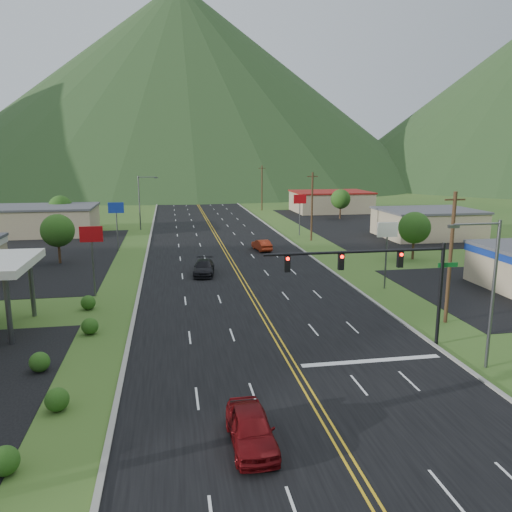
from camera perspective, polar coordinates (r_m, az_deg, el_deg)
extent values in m
plane|color=#2E511C|center=(21.24, 13.09, -25.53)|extent=(500.00, 500.00, 0.00)
cube|color=black|center=(21.24, 13.09, -25.53)|extent=(20.00, 460.00, 0.04)
cylinder|color=black|center=(35.52, 20.29, -4.14)|extent=(0.24, 0.24, 7.00)
cylinder|color=black|center=(32.23, 11.40, 0.47)|extent=(12.00, 0.18, 0.18)
cube|color=#0C591E|center=(35.25, 21.08, -0.96)|extent=(1.40, 0.06, 0.30)
cube|color=black|center=(33.54, 16.14, -0.37)|extent=(0.35, 0.28, 1.05)
sphere|color=#FF0C05|center=(33.31, 16.31, 0.15)|extent=(0.22, 0.22, 0.22)
cube|color=black|center=(32.00, 9.69, -0.64)|extent=(0.35, 0.28, 1.05)
sphere|color=#FF0C05|center=(31.76, 9.82, -0.09)|extent=(0.22, 0.22, 0.22)
cube|color=black|center=(31.02, 3.58, -0.89)|extent=(0.35, 0.28, 1.05)
sphere|color=#FF0C05|center=(30.77, 3.67, -0.32)|extent=(0.22, 0.22, 0.22)
cylinder|color=#59595E|center=(32.57, 25.44, -4.13)|extent=(0.20, 0.20, 9.00)
cylinder|color=#59595E|center=(30.93, 23.95, 3.36)|extent=(2.88, 0.12, 0.12)
cube|color=#59595E|center=(30.17, 21.65, 3.16)|extent=(0.60, 0.25, 0.18)
cylinder|color=#59595E|center=(85.97, -13.18, 5.90)|extent=(0.20, 0.20, 9.00)
cylinder|color=#59595E|center=(85.59, -12.34, 8.80)|extent=(2.88, 0.12, 0.12)
cube|color=#59595E|center=(85.55, -11.36, 8.77)|extent=(0.60, 0.25, 0.18)
cylinder|color=#59595E|center=(37.54, -26.46, -5.40)|extent=(0.36, 0.36, 5.00)
cylinder|color=#59595E|center=(43.11, -24.25, -3.10)|extent=(0.36, 0.36, 5.00)
cube|color=tan|center=(86.67, -23.81, 3.65)|extent=(18.00, 11.00, 4.20)
cube|color=#4C4C51|center=(86.42, -23.93, 5.13)|extent=(18.40, 11.40, 0.30)
cube|color=tan|center=(81.27, 19.01, 3.47)|extent=(14.00, 11.00, 4.00)
cube|color=#4C4C51|center=(81.01, 19.11, 4.97)|extent=(14.40, 11.40, 0.30)
cube|color=tan|center=(111.63, 8.54, 6.11)|extent=(16.00, 12.00, 4.20)
cube|color=maroon|center=(111.44, 8.57, 7.26)|extent=(16.40, 12.40, 0.30)
cylinder|color=#59595E|center=(47.08, -18.07, -1.46)|extent=(0.16, 0.16, 5.00)
cube|color=#B80A11|center=(46.49, -18.32, 2.39)|extent=(2.00, 0.18, 1.40)
cylinder|color=#59595E|center=(68.56, -15.57, 2.68)|extent=(0.16, 0.16, 5.00)
cube|color=navy|center=(68.15, -15.71, 5.33)|extent=(2.00, 0.18, 1.40)
cylinder|color=#59595E|center=(48.94, 14.61, -0.77)|extent=(0.16, 0.16, 5.00)
cube|color=white|center=(48.37, 14.80, 2.94)|extent=(2.00, 0.18, 1.40)
cylinder|color=#59595E|center=(78.73, 5.00, 4.18)|extent=(0.16, 0.16, 5.00)
cube|color=#B80A11|center=(78.38, 5.04, 6.50)|extent=(2.00, 0.18, 1.40)
cylinder|color=#382314|center=(62.81, -21.57, 0.56)|extent=(0.30, 0.30, 3.00)
sphere|color=#255117|center=(62.43, -21.73, 2.72)|extent=(3.84, 3.84, 3.84)
cylinder|color=#382314|center=(89.95, -21.33, 3.72)|extent=(0.30, 0.30, 3.00)
sphere|color=#255117|center=(89.68, -21.44, 5.24)|extent=(3.84, 3.84, 3.84)
cylinder|color=#382314|center=(63.61, 17.52, 0.97)|extent=(0.30, 0.30, 3.00)
sphere|color=#255117|center=(63.23, 17.65, 3.11)|extent=(3.84, 3.84, 3.84)
cylinder|color=#382314|center=(99.76, 9.60, 5.07)|extent=(0.30, 0.30, 3.00)
sphere|color=#255117|center=(99.51, 9.64, 6.44)|extent=(3.84, 3.84, 3.84)
cylinder|color=#382314|center=(40.02, 21.32, -0.27)|extent=(0.28, 0.28, 10.00)
cube|color=#382314|center=(39.41, 21.79, 6.00)|extent=(1.60, 0.12, 0.12)
cylinder|color=#382314|center=(73.79, 6.41, 5.61)|extent=(0.28, 0.28, 10.00)
cube|color=#382314|center=(73.46, 6.49, 9.02)|extent=(1.60, 0.12, 0.12)
cylinder|color=#382314|center=(112.60, 0.68, 7.76)|extent=(0.28, 0.28, 10.00)
cube|color=#382314|center=(112.39, 0.69, 10.00)|extent=(1.60, 0.12, 0.12)
cylinder|color=#382314|center=(152.03, -2.11, 8.78)|extent=(0.28, 0.28, 10.00)
cube|color=#382314|center=(151.87, -2.12, 10.44)|extent=(1.60, 0.12, 0.12)
cone|color=#243B1B|center=(237.41, -8.55, 18.78)|extent=(220.00, 220.00, 85.00)
imported|color=#650B0E|center=(23.27, -0.56, -19.18)|extent=(1.99, 4.77, 1.61)
imported|color=black|center=(53.30, -5.96, -1.37)|extent=(2.72, 5.40, 1.50)
imported|color=#992710|center=(66.19, 0.66, 1.24)|extent=(2.17, 4.57, 1.45)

